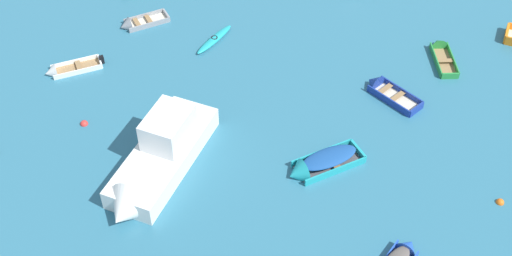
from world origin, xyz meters
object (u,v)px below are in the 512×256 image
object	(u,v)px
rowboat_grey_distant_center	(134,24)
kayak_turquoise_back_row_left	(214,39)
rowboat_deep_blue_outer_left	(383,89)
rowboat_white_center	(63,70)
rowboat_green_far_right	(441,51)
motor_launch_white_outer_right	(157,160)
rowboat_turquoise_cluster_outer	(317,165)
mooring_buoy_between_boats_left	(500,202)
mooring_buoy_far_field	(84,124)

from	to	relation	value
rowboat_grey_distant_center	kayak_turquoise_back_row_left	bearing A→B (deg)	-23.09
rowboat_deep_blue_outer_left	rowboat_white_center	xyz separation A→B (m)	(-15.82, 3.15, -0.04)
kayak_turquoise_back_row_left	rowboat_white_center	bearing A→B (deg)	-167.20
rowboat_green_far_right	kayak_turquoise_back_row_left	world-z (taller)	rowboat_green_far_right
motor_launch_white_outer_right	rowboat_deep_blue_outer_left	size ratio (longest dim) A/B	2.43
motor_launch_white_outer_right	kayak_turquoise_back_row_left	size ratio (longest dim) A/B	2.80
rowboat_green_far_right	rowboat_deep_blue_outer_left	world-z (taller)	rowboat_deep_blue_outer_left
rowboat_deep_blue_outer_left	rowboat_turquoise_cluster_outer	world-z (taller)	rowboat_turquoise_cluster_outer
rowboat_green_far_right	mooring_buoy_between_boats_left	xyz separation A→B (m)	(-0.53, -9.99, -0.15)
motor_launch_white_outer_right	mooring_buoy_between_boats_left	world-z (taller)	motor_launch_white_outer_right
rowboat_green_far_right	rowboat_turquoise_cluster_outer	world-z (taller)	rowboat_turquoise_cluster_outer
rowboat_white_center	mooring_buoy_far_field	bearing A→B (deg)	-70.97
rowboat_green_far_right	mooring_buoy_far_field	world-z (taller)	rowboat_green_far_right
motor_launch_white_outer_right	rowboat_green_far_right	xyz separation A→B (m)	(14.71, 6.76, -0.60)
rowboat_white_center	rowboat_grey_distant_center	bearing A→B (deg)	45.70
rowboat_white_center	motor_launch_white_outer_right	bearing A→B (deg)	-56.45
rowboat_deep_blue_outer_left	rowboat_turquoise_cluster_outer	xyz separation A→B (m)	(-4.11, -4.73, 0.11)
motor_launch_white_outer_right	rowboat_turquoise_cluster_outer	xyz separation A→B (m)	(6.86, -0.58, -0.47)
rowboat_grey_distant_center	mooring_buoy_far_field	bearing A→B (deg)	-106.00
rowboat_white_center	mooring_buoy_between_boats_left	size ratio (longest dim) A/B	8.72
rowboat_green_far_right	rowboat_deep_blue_outer_left	size ratio (longest dim) A/B	1.00
motor_launch_white_outer_right	rowboat_grey_distant_center	xyz separation A→B (m)	(-1.32, 10.91, -0.62)
mooring_buoy_far_field	motor_launch_white_outer_right	bearing A→B (deg)	-44.02
rowboat_green_far_right	mooring_buoy_between_boats_left	size ratio (longest dim) A/B	8.70
rowboat_turquoise_cluster_outer	rowboat_white_center	bearing A→B (deg)	146.02
motor_launch_white_outer_right	rowboat_turquoise_cluster_outer	bearing A→B (deg)	-4.86
rowboat_white_center	mooring_buoy_between_boats_left	xyz separation A→B (m)	(19.02, -10.53, -0.13)
mooring_buoy_between_boats_left	mooring_buoy_far_field	bearing A→B (deg)	159.52
rowboat_deep_blue_outer_left	rowboat_turquoise_cluster_outer	bearing A→B (deg)	-130.96
rowboat_green_far_right	rowboat_white_center	size ratio (longest dim) A/B	1.00
rowboat_green_far_right	rowboat_white_center	distance (m)	19.56
rowboat_white_center	rowboat_turquoise_cluster_outer	size ratio (longest dim) A/B	0.81
motor_launch_white_outer_right	mooring_buoy_between_boats_left	distance (m)	14.56
kayak_turquoise_back_row_left	rowboat_grey_distant_center	world-z (taller)	rowboat_grey_distant_center
rowboat_turquoise_cluster_outer	mooring_buoy_between_boats_left	distance (m)	7.78
rowboat_deep_blue_outer_left	rowboat_grey_distant_center	xyz separation A→B (m)	(-12.30, 6.76, -0.03)
rowboat_green_far_right	mooring_buoy_between_boats_left	world-z (taller)	rowboat_green_far_right
rowboat_white_center	mooring_buoy_between_boats_left	bearing A→B (deg)	-28.98
motor_launch_white_outer_right	mooring_buoy_far_field	distance (m)	4.91
rowboat_white_center	rowboat_turquoise_cluster_outer	xyz separation A→B (m)	(11.71, -7.89, 0.15)
mooring_buoy_between_boats_left	rowboat_deep_blue_outer_left	bearing A→B (deg)	113.47
rowboat_deep_blue_outer_left	rowboat_grey_distant_center	world-z (taller)	rowboat_deep_blue_outer_left
motor_launch_white_outer_right	rowboat_grey_distant_center	bearing A→B (deg)	96.91
kayak_turquoise_back_row_left	mooring_buoy_between_boats_left	world-z (taller)	kayak_turquoise_back_row_left
motor_launch_white_outer_right	rowboat_green_far_right	world-z (taller)	motor_launch_white_outer_right
mooring_buoy_between_boats_left	mooring_buoy_far_field	distance (m)	18.86
motor_launch_white_outer_right	mooring_buoy_between_boats_left	bearing A→B (deg)	-12.83
motor_launch_white_outer_right	rowboat_white_center	bearing A→B (deg)	123.55
motor_launch_white_outer_right	mooring_buoy_far_field	world-z (taller)	motor_launch_white_outer_right
kayak_turquoise_back_row_left	mooring_buoy_far_field	distance (m)	8.63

